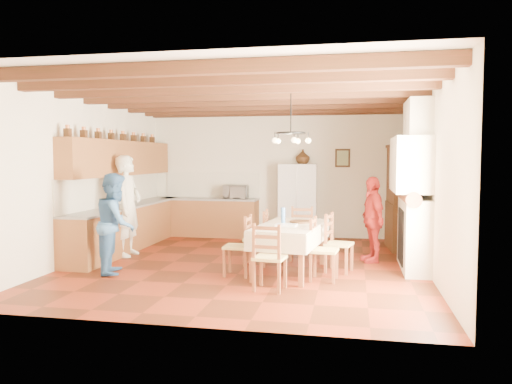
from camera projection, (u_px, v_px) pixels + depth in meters
floor at (247, 265)px, 8.68m from camera, size 6.00×6.50×0.02m
ceiling at (247, 90)px, 8.47m from camera, size 6.00×6.50×0.02m
wall_back at (276, 173)px, 11.77m from camera, size 6.00×0.02×3.00m
wall_front at (184, 191)px, 5.38m from camera, size 6.00×0.02×3.00m
wall_left at (87, 177)px, 9.15m from camera, size 0.02×6.50×3.00m
wall_right at (430, 180)px, 8.00m from camera, size 0.02×6.50×3.00m
ceiling_beams at (247, 96)px, 8.48m from camera, size 6.00×6.30×0.16m
lower_cabinets_left at (129, 228)px, 10.20m from camera, size 0.60×4.30×0.86m
lower_cabinets_back at (209, 218)px, 11.83m from camera, size 2.30×0.60×0.86m
countertop_left at (128, 206)px, 10.16m from camera, size 0.62×4.30×0.04m
countertop_back at (209, 199)px, 11.80m from camera, size 2.34×0.62×0.04m
backsplash_left at (115, 190)px, 10.20m from camera, size 0.03×4.30×0.60m
backsplash_back at (212, 185)px, 12.06m from camera, size 2.30×0.03×0.60m
upper_cabinets at (122, 158)px, 10.12m from camera, size 0.35×4.20×0.70m
fireplace at (410, 186)px, 8.26m from camera, size 0.56×1.60×2.80m
wall_picture at (343, 158)px, 11.42m from camera, size 0.34×0.03×0.42m
refrigerator at (298, 201)px, 11.51m from camera, size 0.87×0.73×1.71m
hutch at (401, 197)px, 10.09m from camera, size 0.58×1.20×2.12m
dining_table at (290, 230)px, 8.01m from camera, size 1.14×1.90×0.79m
chandelier at (291, 133)px, 7.90m from camera, size 0.47×0.47×0.03m
chair_left_near at (237, 245)px, 7.86m from camera, size 0.40×0.42×0.96m
chair_left_far at (256, 238)px, 8.62m from camera, size 0.41×0.43×0.96m
chair_right_near at (324, 249)px, 7.53m from camera, size 0.44×0.46×0.96m
chair_right_far at (339, 243)px, 8.09m from camera, size 0.49×0.50×0.96m
chair_end_near at (270, 256)px, 6.99m from camera, size 0.47×0.45×0.96m
chair_end_far at (302, 234)px, 9.07m from camera, size 0.44×0.43×0.96m
person_man at (128, 206)px, 9.41m from camera, size 0.47×0.71×1.91m
person_woman_blue at (116, 223)px, 8.02m from camera, size 0.82×0.93×1.62m
person_woman_red at (372, 219)px, 8.89m from camera, size 0.62×0.96×1.53m
microwave at (236, 192)px, 11.67m from camera, size 0.59×0.43×0.31m
fridge_vase at (303, 157)px, 11.42m from camera, size 0.34×0.34×0.34m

